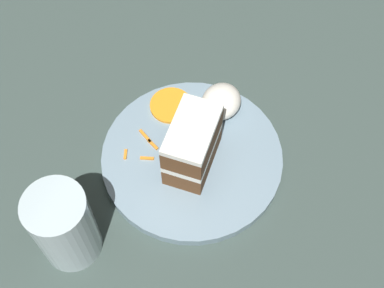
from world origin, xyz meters
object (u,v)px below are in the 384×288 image
at_px(cream_dollop, 221,101).
at_px(orange_garnish, 171,105).
at_px(plate, 192,158).
at_px(cake_slice, 192,145).
at_px(drinking_glass, 65,229).

bearing_deg(cream_dollop, orange_garnish, -64.78).
xyz_separation_m(plate, cake_slice, (0.01, 0.01, 0.05)).
relative_size(plate, orange_garnish, 4.08).
bearing_deg(cake_slice, cream_dollop, 83.10).
height_order(cake_slice, cream_dollop, cake_slice).
xyz_separation_m(plate, orange_garnish, (-0.06, -0.07, 0.01)).
bearing_deg(cream_dollop, plate, 1.03).
distance_m(cake_slice, cream_dollop, 0.10).
bearing_deg(cake_slice, drinking_glass, -124.41).
bearing_deg(drinking_glass, plate, 158.57).
height_order(orange_garnish, drinking_glass, drinking_glass).
height_order(plate, cake_slice, cake_slice).
xyz_separation_m(cake_slice, drinking_glass, (0.18, -0.08, -0.01)).
bearing_deg(cake_slice, plate, 111.49).
bearing_deg(plate, cream_dollop, -178.97).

